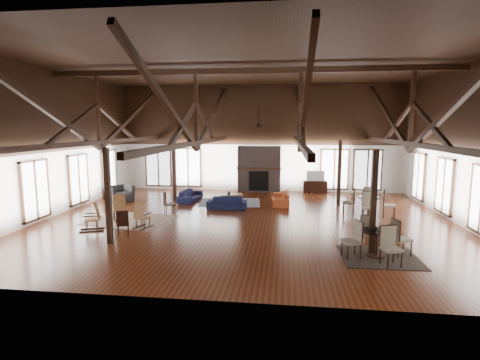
# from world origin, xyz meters

# --- Properties ---
(floor) EXTENTS (16.00, 16.00, 0.00)m
(floor) POSITION_xyz_m (0.00, 0.00, 0.00)
(floor) COLOR #5A2C12
(floor) RESTS_ON ground
(ceiling) EXTENTS (16.00, 14.00, 0.02)m
(ceiling) POSITION_xyz_m (0.00, 0.00, 6.00)
(ceiling) COLOR black
(ceiling) RESTS_ON wall_back
(wall_back) EXTENTS (16.00, 0.02, 6.00)m
(wall_back) POSITION_xyz_m (0.00, 7.00, 3.00)
(wall_back) COLOR white
(wall_back) RESTS_ON floor
(wall_front) EXTENTS (16.00, 0.02, 6.00)m
(wall_front) POSITION_xyz_m (0.00, -7.00, 3.00)
(wall_front) COLOR white
(wall_front) RESTS_ON floor
(wall_left) EXTENTS (0.02, 14.00, 6.00)m
(wall_left) POSITION_xyz_m (-8.00, 0.00, 3.00)
(wall_left) COLOR white
(wall_left) RESTS_ON floor
(wall_right) EXTENTS (0.02, 14.00, 6.00)m
(wall_right) POSITION_xyz_m (8.00, 0.00, 3.00)
(wall_right) COLOR white
(wall_right) RESTS_ON floor
(roof_truss) EXTENTS (15.60, 14.07, 3.14)m
(roof_truss) POSITION_xyz_m (0.00, 0.00, 4.03)
(roof_truss) COLOR black
(roof_truss) RESTS_ON wall_back
(post_grid) EXTENTS (8.16, 7.16, 3.05)m
(post_grid) POSITION_xyz_m (0.00, 0.00, 1.52)
(post_grid) COLOR black
(post_grid) RESTS_ON floor
(fireplace) EXTENTS (2.50, 0.69, 2.60)m
(fireplace) POSITION_xyz_m (0.00, 6.67, 1.29)
(fireplace) COLOR brown
(fireplace) RESTS_ON floor
(ceiling_fan) EXTENTS (1.60, 1.60, 0.75)m
(ceiling_fan) POSITION_xyz_m (0.50, -1.00, 3.73)
(ceiling_fan) COLOR black
(ceiling_fan) RESTS_ON roof_truss
(sofa_navy_front) EXTENTS (1.82, 0.80, 0.52)m
(sofa_navy_front) POSITION_xyz_m (-1.11, 1.92, 0.26)
(sofa_navy_front) COLOR #161B3E
(sofa_navy_front) RESTS_ON floor
(sofa_navy_left) EXTENTS (1.90, 0.88, 0.54)m
(sofa_navy_left) POSITION_xyz_m (-3.20, 3.51, 0.27)
(sofa_navy_left) COLOR #15183B
(sofa_navy_left) RESTS_ON floor
(sofa_orange) EXTENTS (1.95, 0.80, 0.56)m
(sofa_orange) POSITION_xyz_m (1.29, 3.30, 0.28)
(sofa_orange) COLOR #B44922
(sofa_orange) RESTS_ON floor
(coffee_table) EXTENTS (1.20, 0.82, 0.42)m
(coffee_table) POSITION_xyz_m (-1.11, 3.29, 0.36)
(coffee_table) COLOR brown
(coffee_table) RESTS_ON floor
(vase) EXTENTS (0.19, 0.19, 0.17)m
(vase) POSITION_xyz_m (-1.22, 3.27, 0.51)
(vase) COLOR #B2B2B2
(vase) RESTS_ON coffee_table
(armchair) EXTENTS (1.57, 1.59, 0.78)m
(armchair) POSITION_xyz_m (-6.65, 2.94, 0.39)
(armchair) COLOR #2F2F31
(armchair) RESTS_ON floor
(side_table_lamp) EXTENTS (0.49, 0.49, 1.24)m
(side_table_lamp) POSITION_xyz_m (-7.47, 3.47, 0.47)
(side_table_lamp) COLOR black
(side_table_lamp) RESTS_ON floor
(rocking_chair_a) EXTENTS (0.81, 0.93, 1.07)m
(rocking_chair_a) POSITION_xyz_m (-4.99, -0.66, 0.50)
(rocking_chair_a) COLOR #A1663D
(rocking_chair_a) RESTS_ON floor
(rocking_chair_b) EXTENTS (0.61, 0.84, 0.98)m
(rocking_chair_b) POSITION_xyz_m (-3.69, -1.68, 0.46)
(rocking_chair_b) COLOR #A1663D
(rocking_chair_b) RESTS_ON floor
(rocking_chair_c) EXTENTS (0.92, 0.70, 1.05)m
(rocking_chair_c) POSITION_xyz_m (-5.25, -2.13, 0.49)
(rocking_chair_c) COLOR #A1663D
(rocking_chair_c) RESTS_ON floor
(side_chair_a) EXTENTS (0.59, 0.59, 1.01)m
(side_chair_a) POSITION_xyz_m (-3.40, 0.44, 0.58)
(side_chair_a) COLOR black
(side_chair_a) RESTS_ON floor
(side_chair_b) EXTENTS (0.51, 0.51, 0.93)m
(side_chair_b) POSITION_xyz_m (-3.88, -2.82, 0.54)
(side_chair_b) COLOR black
(side_chair_b) RESTS_ON floor
(cafe_table_near) EXTENTS (2.06, 2.06, 1.05)m
(cafe_table_near) POSITION_xyz_m (4.10, -3.70, 0.53)
(cafe_table_near) COLOR black
(cafe_table_near) RESTS_ON floor
(cafe_table_far) EXTENTS (2.16, 2.16, 1.10)m
(cafe_table_far) POSITION_xyz_m (4.94, 1.38, 0.55)
(cafe_table_far) COLOR black
(cafe_table_far) RESTS_ON floor
(cup_near) EXTENTS (0.15, 0.15, 0.11)m
(cup_near) POSITION_xyz_m (4.16, -3.70, 0.81)
(cup_near) COLOR #B2B2B2
(cup_near) RESTS_ON cafe_table_near
(cup_far) EXTENTS (0.14, 0.14, 0.09)m
(cup_far) POSITION_xyz_m (5.02, 1.30, 0.84)
(cup_far) COLOR #B2B2B2
(cup_far) RESTS_ON cafe_table_far
(tv_console) EXTENTS (1.32, 0.49, 0.66)m
(tv_console) POSITION_xyz_m (3.15, 6.75, 0.33)
(tv_console) COLOR black
(tv_console) RESTS_ON floor
(television) EXTENTS (1.00, 0.26, 0.57)m
(television) POSITION_xyz_m (3.14, 6.75, 0.95)
(television) COLOR #B2B2B2
(television) RESTS_ON tv_console
(rug_tan) EXTENTS (3.44, 2.90, 0.01)m
(rug_tan) POSITION_xyz_m (-4.60, -0.61, 0.01)
(rug_tan) COLOR tan
(rug_tan) RESTS_ON floor
(rug_navy) EXTENTS (3.09, 2.44, 0.01)m
(rug_navy) POSITION_xyz_m (-1.19, 3.36, 0.01)
(rug_navy) COLOR #1B224B
(rug_navy) RESTS_ON floor
(rug_dark) EXTENTS (2.17, 1.98, 0.01)m
(rug_dark) POSITION_xyz_m (4.18, -3.77, 0.01)
(rug_dark) COLOR black
(rug_dark) RESTS_ON floor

